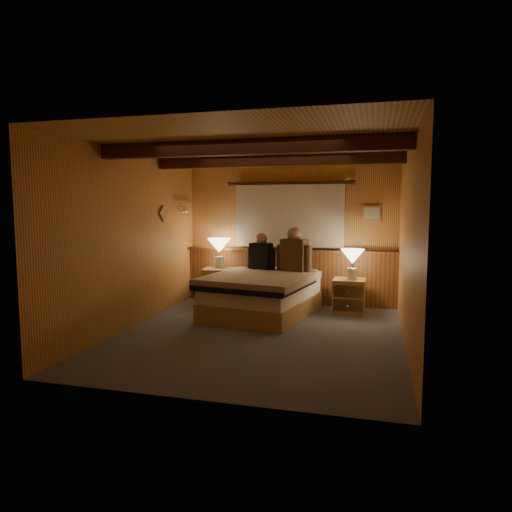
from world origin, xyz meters
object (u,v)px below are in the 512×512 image
(lamp_right, at_px, (352,258))
(duffel_bag, at_px, (221,305))
(nightstand_right, at_px, (349,296))
(person_left, at_px, (261,254))
(nightstand_left, at_px, (219,286))
(lamp_left, at_px, (219,247))
(bed, at_px, (262,294))
(person_right, at_px, (294,253))

(lamp_right, relative_size, duffel_bag, 1.04)
(nightstand_right, xyz_separation_m, lamp_right, (0.04, -0.04, 0.60))
(person_left, bearing_deg, nightstand_right, 10.39)
(nightstand_left, xyz_separation_m, nightstand_right, (2.20, -0.19, -0.03))
(lamp_left, distance_m, person_left, 0.79)
(bed, xyz_separation_m, person_left, (-0.16, 0.59, 0.55))
(bed, xyz_separation_m, person_right, (0.41, 0.51, 0.59))
(bed, relative_size, person_right, 2.83)
(bed, relative_size, nightstand_right, 3.85)
(person_left, height_order, person_right, person_right)
(bed, bearing_deg, lamp_left, 152.67)
(lamp_right, bearing_deg, lamp_left, 172.85)
(person_right, bearing_deg, nightstand_right, 13.69)
(nightstand_right, height_order, person_right, person_right)
(person_left, relative_size, person_right, 0.86)
(lamp_left, bearing_deg, nightstand_left, -70.26)
(lamp_left, distance_m, person_right, 1.36)
(duffel_bag, bearing_deg, lamp_right, 16.13)
(nightstand_left, xyz_separation_m, lamp_right, (2.25, -0.23, 0.57))
(lamp_left, bearing_deg, person_left, -9.56)
(lamp_right, height_order, duffel_bag, lamp_right)
(nightstand_left, relative_size, duffel_bag, 1.34)
(person_left, height_order, duffel_bag, person_left)
(person_left, relative_size, duffel_bag, 1.37)
(bed, distance_m, nightstand_left, 1.14)
(bed, height_order, person_right, person_right)
(bed, height_order, nightstand_left, bed)
(nightstand_right, height_order, duffel_bag, nightstand_right)
(nightstand_right, xyz_separation_m, person_left, (-1.44, 0.11, 0.61))
(lamp_left, bearing_deg, lamp_right, -7.15)
(bed, xyz_separation_m, nightstand_right, (1.28, 0.47, -0.06))
(nightstand_left, relative_size, lamp_right, 1.28)
(nightstand_left, relative_size, nightstand_right, 1.14)
(nightstand_left, height_order, person_right, person_right)
(nightstand_right, relative_size, lamp_right, 1.13)
(person_left, xyz_separation_m, duffel_bag, (-0.47, -0.68, -0.73))
(bed, relative_size, person_left, 3.31)
(lamp_right, bearing_deg, bed, -161.91)
(nightstand_left, height_order, lamp_left, lamp_left)
(lamp_right, height_order, person_right, person_right)
(lamp_left, distance_m, lamp_right, 2.28)
(bed, bearing_deg, person_right, 61.60)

